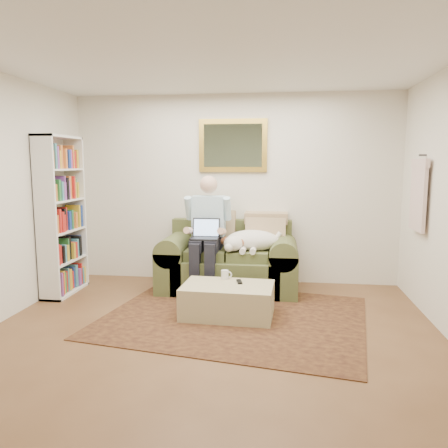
% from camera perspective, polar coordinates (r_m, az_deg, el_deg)
% --- Properties ---
extents(room_shell, '(4.51, 5.00, 2.61)m').
position_cam_1_polar(room_shell, '(3.99, -2.03, 2.75)').
color(room_shell, brown).
rests_on(room_shell, ground).
extents(rug, '(3.06, 2.61, 0.01)m').
position_cam_1_polar(rug, '(4.86, 1.34, -11.98)').
color(rug, black).
rests_on(rug, room_shell).
extents(sofa, '(1.78, 0.91, 1.07)m').
position_cam_1_polar(sofa, '(5.78, 0.61, -5.59)').
color(sofa, brown).
rests_on(sofa, room_shell).
extents(seated_man, '(0.59, 0.84, 1.50)m').
position_cam_1_polar(seated_man, '(5.57, -2.32, -1.47)').
color(seated_man, '#8CC4D8').
rests_on(seated_man, sofa).
extents(laptop, '(0.35, 0.27, 0.25)m').
position_cam_1_polar(laptop, '(5.50, -2.44, -1.21)').
color(laptop, black).
rests_on(laptop, seated_man).
extents(sleeping_dog, '(0.73, 0.46, 0.27)m').
position_cam_1_polar(sleeping_dog, '(5.58, 3.77, -2.16)').
color(sleeping_dog, white).
rests_on(sleeping_dog, sofa).
extents(ottoman, '(1.00, 0.66, 0.35)m').
position_cam_1_polar(ottoman, '(4.82, 0.50, -9.97)').
color(ottoman, tan).
rests_on(ottoman, room_shell).
extents(coffee_mug, '(0.08, 0.08, 0.10)m').
position_cam_1_polar(coffee_mug, '(5.00, 0.11, -6.62)').
color(coffee_mug, white).
rests_on(coffee_mug, ottoman).
extents(tv_remote, '(0.08, 0.16, 0.02)m').
position_cam_1_polar(tv_remote, '(4.86, 2.01, -7.54)').
color(tv_remote, black).
rests_on(tv_remote, ottoman).
extents(bookshelf, '(0.28, 0.80, 2.00)m').
position_cam_1_polar(bookshelf, '(5.89, -20.46, 1.01)').
color(bookshelf, white).
rests_on(bookshelf, room_shell).
extents(wall_mirror, '(0.94, 0.04, 0.72)m').
position_cam_1_polar(wall_mirror, '(6.08, 1.17, 10.21)').
color(wall_mirror, gold).
rests_on(wall_mirror, room_shell).
extents(hanging_shirt, '(0.06, 0.52, 0.90)m').
position_cam_1_polar(hanging_shirt, '(5.39, 24.08, 3.95)').
color(hanging_shirt, beige).
rests_on(hanging_shirt, room_shell).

